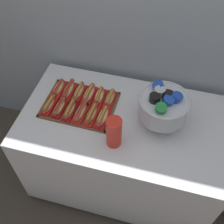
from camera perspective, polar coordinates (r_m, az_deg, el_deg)
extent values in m
plane|color=#4C4238|center=(2.52, 1.72, -12.70)|extent=(10.00, 10.00, 0.00)
cube|color=#9EA8B2|center=(1.87, 6.56, 19.83)|extent=(6.00, 0.10, 2.60)
cube|color=silver|center=(2.15, 1.98, -7.72)|extent=(1.36, 0.78, 0.76)
cylinder|color=black|center=(2.51, -13.06, -14.70)|extent=(0.05, 0.05, 0.04)
cylinder|color=black|center=(2.40, 14.19, -21.09)|extent=(0.05, 0.05, 0.04)
cylinder|color=black|center=(2.74, -8.46, -4.54)|extent=(0.05, 0.05, 0.04)
cylinder|color=black|center=(2.65, 15.45, -9.69)|extent=(0.05, 0.05, 0.04)
cube|color=brown|center=(1.93, -6.51, 1.45)|extent=(0.49, 0.37, 0.01)
cube|color=brown|center=(1.83, -8.38, -2.35)|extent=(0.48, 0.02, 0.01)
cube|color=brown|center=(2.03, -4.86, 5.12)|extent=(0.48, 0.02, 0.01)
cube|color=brown|center=(2.00, -12.76, 2.94)|extent=(0.02, 0.36, 0.01)
cube|color=brown|center=(1.87, 0.14, 0.11)|extent=(0.02, 0.36, 0.01)
cube|color=red|center=(1.93, -12.59, 1.05)|extent=(0.07, 0.16, 0.02)
ellipsoid|color=tan|center=(1.92, -12.69, 1.43)|extent=(0.06, 0.15, 0.04)
cylinder|color=brown|center=(1.91, -12.74, 1.64)|extent=(0.04, 0.14, 0.03)
cylinder|color=yellow|center=(1.90, -12.82, 1.92)|extent=(0.01, 0.12, 0.01)
cube|color=#B21414|center=(1.91, -10.56, 0.59)|extent=(0.07, 0.16, 0.02)
ellipsoid|color=#E0BC7F|center=(1.89, -10.65, 0.99)|extent=(0.06, 0.15, 0.04)
cylinder|color=#9E4C38|center=(1.88, -10.70, 1.21)|extent=(0.04, 0.15, 0.03)
cylinder|color=red|center=(1.87, -10.76, 1.47)|extent=(0.02, 0.12, 0.01)
cube|color=#B21414|center=(1.88, -8.47, 0.11)|extent=(0.06, 0.18, 0.02)
ellipsoid|color=beige|center=(1.86, -8.55, 0.53)|extent=(0.05, 0.16, 0.04)
cylinder|color=brown|center=(1.86, -8.59, 0.77)|extent=(0.04, 0.16, 0.03)
cylinder|color=yellow|center=(1.84, -8.64, 1.06)|extent=(0.01, 0.14, 0.01)
cube|color=red|center=(1.86, -6.33, -0.38)|extent=(0.07, 0.18, 0.02)
ellipsoid|color=#E0BC7F|center=(1.84, -6.40, 0.08)|extent=(0.06, 0.17, 0.04)
cylinder|color=#9E4C38|center=(1.83, -6.43, 0.34)|extent=(0.04, 0.17, 0.03)
cylinder|color=red|center=(1.82, -6.47, 0.62)|extent=(0.02, 0.14, 0.01)
cube|color=red|center=(1.84, -4.15, -0.89)|extent=(0.07, 0.18, 0.02)
ellipsoid|color=#E0BC7F|center=(1.82, -4.19, -0.43)|extent=(0.06, 0.17, 0.04)
cylinder|color=brown|center=(1.81, -4.21, -0.17)|extent=(0.04, 0.16, 0.03)
cylinder|color=yellow|center=(1.80, -4.24, 0.13)|extent=(0.02, 0.14, 0.01)
cube|color=red|center=(1.82, -1.91, -1.40)|extent=(0.08, 0.18, 0.02)
ellipsoid|color=#E0BC7F|center=(1.80, -1.93, -0.94)|extent=(0.06, 0.16, 0.04)
cylinder|color=#9E4C38|center=(1.79, -1.94, -0.68)|extent=(0.04, 0.16, 0.03)
cylinder|color=yellow|center=(1.78, -1.96, -0.41)|extent=(0.02, 0.13, 0.01)
cube|color=red|center=(2.03, -10.71, 4.47)|extent=(0.07, 0.17, 0.02)
ellipsoid|color=tan|center=(2.02, -10.79, 4.86)|extent=(0.06, 0.15, 0.04)
cylinder|color=#9E4C38|center=(2.01, -10.84, 5.07)|extent=(0.03, 0.14, 0.03)
cylinder|color=red|center=(2.00, -10.89, 5.31)|extent=(0.01, 0.12, 0.01)
cube|color=red|center=(2.00, -8.75, 4.07)|extent=(0.07, 0.18, 0.02)
ellipsoid|color=#E0BC7F|center=(1.99, -8.83, 4.53)|extent=(0.05, 0.17, 0.04)
cylinder|color=brown|center=(1.98, -8.87, 4.78)|extent=(0.03, 0.17, 0.03)
cylinder|color=red|center=(1.97, -8.92, 5.06)|extent=(0.01, 0.14, 0.01)
cube|color=red|center=(1.98, -6.74, 3.66)|extent=(0.06, 0.17, 0.02)
ellipsoid|color=beige|center=(1.96, -6.80, 4.10)|extent=(0.05, 0.16, 0.04)
cylinder|color=#9E4C38|center=(1.95, -6.83, 4.35)|extent=(0.03, 0.16, 0.03)
cylinder|color=yellow|center=(1.95, -6.86, 4.60)|extent=(0.01, 0.13, 0.01)
cube|color=red|center=(1.96, -4.69, 3.23)|extent=(0.08, 0.19, 0.02)
ellipsoid|color=beige|center=(1.94, -4.73, 3.69)|extent=(0.06, 0.17, 0.04)
cylinder|color=brown|center=(1.93, -4.75, 3.95)|extent=(0.04, 0.17, 0.03)
cylinder|color=yellow|center=(1.92, -4.78, 4.23)|extent=(0.01, 0.14, 0.01)
cube|color=red|center=(1.94, -2.59, 2.79)|extent=(0.07, 0.16, 0.02)
ellipsoid|color=#E0BC7F|center=(1.92, -2.61, 3.24)|extent=(0.06, 0.15, 0.04)
cylinder|color=brown|center=(1.91, -2.63, 3.49)|extent=(0.03, 0.14, 0.03)
cylinder|color=yellow|center=(1.91, -2.64, 3.73)|extent=(0.01, 0.12, 0.01)
cube|color=red|center=(1.92, -0.46, 2.33)|extent=(0.07, 0.16, 0.02)
ellipsoid|color=tan|center=(1.91, -0.46, 2.80)|extent=(0.05, 0.14, 0.04)
cylinder|color=#A8563D|center=(1.90, -0.47, 3.06)|extent=(0.04, 0.14, 0.03)
cylinder|color=yellow|center=(1.89, -0.47, 3.32)|extent=(0.01, 0.12, 0.01)
cylinder|color=silver|center=(1.84, 9.69, -2.00)|extent=(0.22, 0.22, 0.02)
cone|color=silver|center=(1.81, 9.88, -1.11)|extent=(0.08, 0.08, 0.07)
cylinder|color=silver|center=(1.73, 10.35, 1.04)|extent=(0.30, 0.30, 0.13)
torus|color=silver|center=(1.68, 10.66, 2.52)|extent=(0.31, 0.31, 0.02)
cylinder|color=#1E47B2|center=(1.70, 12.38, 2.05)|extent=(0.12, 0.10, 0.14)
cylinder|color=black|center=(1.70, 11.04, 2.25)|extent=(0.10, 0.12, 0.14)
cylinder|color=#1E47B2|center=(1.75, 9.69, 4.35)|extent=(0.11, 0.10, 0.15)
cylinder|color=#B7BCC6|center=(1.71, 9.52, 3.17)|extent=(0.09, 0.09, 0.13)
cylinder|color=black|center=(1.67, 8.53, 1.91)|extent=(0.09, 0.09, 0.12)
cylinder|color=#197A33|center=(1.63, 9.73, 0.09)|extent=(0.10, 0.12, 0.14)
cylinder|color=#1E47B2|center=(1.68, 10.97, 1.59)|extent=(0.11, 0.11, 0.14)
cylinder|color=red|center=(1.69, 0.39, -5.14)|extent=(0.09, 0.09, 0.11)
cylinder|color=red|center=(1.67, 0.39, -4.75)|extent=(0.09, 0.09, 0.11)
cylinder|color=red|center=(1.66, 0.40, -4.35)|extent=(0.09, 0.09, 0.11)
cylinder|color=red|center=(1.64, 0.40, -3.95)|extent=(0.09, 0.09, 0.11)
cylinder|color=red|center=(1.62, 0.41, -3.53)|extent=(0.09, 0.09, 0.11)
cylinder|color=red|center=(1.61, 0.41, -3.11)|extent=(0.09, 0.09, 0.11)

